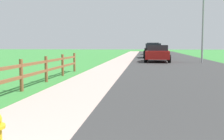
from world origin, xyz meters
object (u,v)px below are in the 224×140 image
Objects in this scene: parked_suv_red at (157,53)px; parked_car_black at (153,50)px; street_lamp at (205,8)px; parked_car_silver at (153,49)px.

parked_car_black reaches higher than parked_suv_red.
street_lamp is at bearing -65.95° from parked_car_black.
street_lamp is at bearing -16.27° from parked_suv_red.
parked_suv_red is 0.64× the size of street_lamp.
parked_suv_red is 7.13m from parked_car_black.
parked_car_black is 10.40m from parked_car_silver.
parked_car_black is 0.61× the size of street_lamp.
parked_suv_red is at bearing 163.73° from street_lamp.
parked_car_silver is at bearing 88.42° from parked_car_black.
parked_suv_red is 1.06× the size of parked_car_black.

